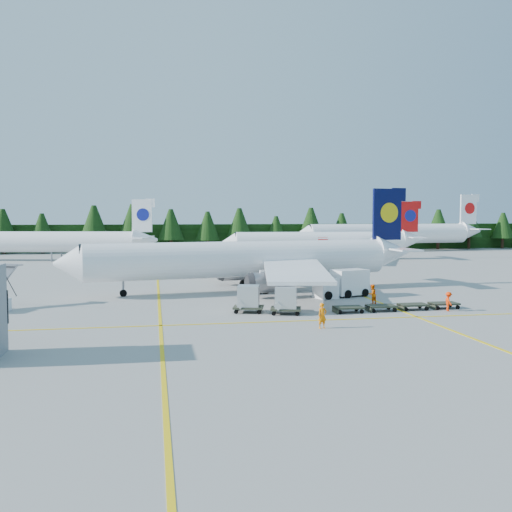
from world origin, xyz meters
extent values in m
plane|color=#989993|center=(0.00, 0.00, 0.00)|extent=(320.00, 320.00, 0.00)
cube|color=yellow|center=(-14.00, 20.00, 0.01)|extent=(0.25, 120.00, 0.01)
cube|color=yellow|center=(6.00, 20.00, 0.01)|extent=(0.25, 120.00, 0.01)
cube|color=yellow|center=(0.00, -6.00, 0.01)|extent=(80.00, 0.25, 0.01)
cube|color=black|center=(0.00, 82.00, 3.00)|extent=(220.00, 4.00, 6.00)
cylinder|color=white|center=(-5.37, 11.57, 3.40)|extent=(32.33, 8.45, 3.78)
cone|color=white|center=(-22.56, 9.02, 3.40)|extent=(3.17, 4.13, 3.78)
cube|color=#060A33|center=(11.92, 14.13, 8.13)|extent=(3.60, 0.85, 5.86)
cube|color=white|center=(-3.74, 19.93, 2.83)|extent=(11.39, 15.21, 1.07)
cylinder|color=gray|center=(-5.24, 17.13, 1.51)|extent=(3.47, 2.43, 1.98)
cube|color=white|center=(-1.38, 4.04, 2.83)|extent=(7.94, 14.92, 1.07)
cylinder|color=gray|center=(-3.63, 6.29, 1.51)|extent=(3.47, 2.43, 1.98)
cylinder|color=gray|center=(-17.44, 9.78, 0.80)|extent=(0.23, 0.23, 1.61)
cylinder|color=white|center=(15.28, 51.71, 3.25)|extent=(30.81, 4.92, 3.61)
cone|color=white|center=(-1.31, 52.41, 3.25)|extent=(2.68, 3.71, 3.61)
cube|color=red|center=(31.96, 50.99, 7.76)|extent=(3.44, 0.46, 5.60)
cube|color=white|center=(18.31, 59.26, 2.71)|extent=(8.85, 14.49, 1.02)
cylinder|color=gray|center=(16.40, 56.90, 1.44)|extent=(3.15, 2.02, 1.90)
cube|color=white|center=(17.66, 43.93, 2.71)|extent=(9.80, 14.57, 1.02)
cylinder|color=gray|center=(15.96, 46.44, 1.44)|extent=(3.15, 2.02, 1.90)
cylinder|color=gray|center=(3.63, 52.20, 0.77)|extent=(0.22, 0.22, 1.53)
cylinder|color=white|center=(-33.22, 58.03, 3.33)|extent=(31.59, 9.71, 3.70)
cube|color=white|center=(-16.41, 54.72, 7.96)|extent=(3.51, 1.00, 5.74)
cylinder|color=white|center=(37.08, 72.00, 3.94)|extent=(37.43, 7.48, 4.38)
cone|color=white|center=(17.02, 70.31, 3.94)|extent=(3.42, 4.62, 4.38)
cube|color=white|center=(57.25, 73.70, 9.41)|extent=(4.17, 0.73, 6.78)
cylinder|color=gray|center=(23.00, 70.81, 0.88)|extent=(0.26, 0.26, 1.75)
cube|color=gray|center=(-27.09, 6.46, 3.55)|extent=(2.07, 1.76, 0.12)
cube|color=white|center=(1.94, 5.22, 1.00)|extent=(2.38, 2.38, 1.99)
cube|color=black|center=(1.94, 5.22, 1.47)|extent=(2.08, 2.21, 0.85)
cube|color=white|center=(4.65, 6.08, 1.42)|extent=(3.89, 3.02, 2.47)
cube|color=#2E3425|center=(1.33, -3.09, 0.44)|extent=(2.36, 1.47, 0.14)
cube|color=#2E3425|center=(4.28, -2.90, 0.44)|extent=(2.36, 1.47, 0.14)
cube|color=#2E3425|center=(7.22, -2.70, 0.44)|extent=(2.36, 1.47, 0.14)
cube|color=#2E3425|center=(10.16, -2.51, 0.44)|extent=(2.36, 1.47, 0.14)
cube|color=#2E3425|center=(-6.77, -1.54, 0.44)|extent=(2.83, 2.44, 0.16)
cube|color=silver|center=(-6.77, -1.54, 1.38)|extent=(2.08, 2.04, 1.72)
cube|color=#2E3425|center=(-3.91, -2.87, 0.44)|extent=(2.83, 2.44, 0.16)
cube|color=silver|center=(-3.91, -2.87, 1.38)|extent=(2.08, 2.04, 1.72)
imported|color=orange|center=(-2.69, -9.02, 0.91)|extent=(0.74, 0.57, 1.81)
imported|color=#FF6605|center=(4.97, 0.86, 0.90)|extent=(1.09, 1.01, 1.80)
imported|color=#FF3305|center=(9.86, -3.83, 0.81)|extent=(0.54, 0.73, 1.62)
camera|label=1|loc=(-14.38, -47.55, 8.01)|focal=40.00mm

